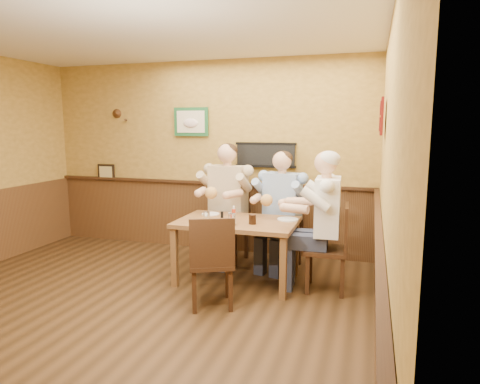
% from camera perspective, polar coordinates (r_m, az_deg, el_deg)
% --- Properties ---
extents(room, '(5.02, 5.03, 2.81)m').
position_cam_1_polar(room, '(4.27, -14.76, 6.20)').
color(room, black).
rests_on(room, ground).
extents(dining_table, '(1.40, 0.90, 0.75)m').
position_cam_1_polar(dining_table, '(5.11, -0.37, -4.80)').
color(dining_table, brown).
rests_on(dining_table, ground).
extents(chair_back_left, '(0.53, 0.53, 1.02)m').
position_cam_1_polar(chair_back_left, '(5.93, -1.57, -4.33)').
color(chair_back_left, '#3C2313').
rests_on(chair_back_left, ground).
extents(chair_back_right, '(0.53, 0.53, 0.97)m').
position_cam_1_polar(chair_back_right, '(5.70, 5.61, -5.19)').
color(chair_back_right, '#3C2313').
rests_on(chair_back_right, ground).
extents(chair_right_end, '(0.48, 0.48, 1.00)m').
position_cam_1_polar(chair_right_end, '(4.95, 11.44, -7.31)').
color(chair_right_end, '#3C2313').
rests_on(chair_right_end, ground).
extents(chair_near_side, '(0.59, 0.59, 0.97)m').
position_cam_1_polar(chair_near_side, '(4.48, -3.85, -9.09)').
color(chair_near_side, '#3C2313').
rests_on(chair_near_side, ground).
extents(diner_tan_shirt, '(0.75, 0.75, 1.46)m').
position_cam_1_polar(diner_tan_shirt, '(5.88, -1.58, -2.25)').
color(diner_tan_shirt, '#CFB68E').
rests_on(diner_tan_shirt, ground).
extents(diner_blue_polo, '(0.76, 0.76, 1.38)m').
position_cam_1_polar(diner_blue_polo, '(5.66, 5.64, -3.15)').
color(diner_blue_polo, '#839EC5').
rests_on(diner_blue_polo, ground).
extents(diner_white_elder, '(0.69, 0.69, 1.43)m').
position_cam_1_polar(diner_white_elder, '(4.90, 11.51, -4.90)').
color(diner_white_elder, white).
rests_on(diner_white_elder, ground).
extents(water_glass_left, '(0.08, 0.08, 0.12)m').
position_cam_1_polar(water_glass_left, '(5.01, -4.48, -3.32)').
color(water_glass_left, white).
rests_on(water_glass_left, dining_table).
extents(water_glass_mid, '(0.11, 0.11, 0.13)m').
position_cam_1_polar(water_glass_mid, '(4.83, -1.07, -3.66)').
color(water_glass_mid, white).
rests_on(water_glass_mid, dining_table).
extents(cola_tumbler, '(0.10, 0.10, 0.11)m').
position_cam_1_polar(cola_tumbler, '(4.88, 1.67, -3.66)').
color(cola_tumbler, black).
rests_on(cola_tumbler, dining_table).
extents(hot_sauce_bottle, '(0.05, 0.05, 0.17)m').
position_cam_1_polar(hot_sauce_bottle, '(4.98, -0.85, -3.05)').
color(hot_sauce_bottle, red).
rests_on(hot_sauce_bottle, dining_table).
extents(salt_shaker, '(0.05, 0.05, 0.09)m').
position_cam_1_polar(salt_shaker, '(5.07, -1.36, -3.31)').
color(salt_shaker, white).
rests_on(salt_shaker, dining_table).
extents(pepper_shaker, '(0.04, 0.04, 0.09)m').
position_cam_1_polar(pepper_shaker, '(5.18, -2.41, -3.08)').
color(pepper_shaker, black).
rests_on(pepper_shaker, dining_table).
extents(plate_far_left, '(0.24, 0.24, 0.01)m').
position_cam_1_polar(plate_far_left, '(5.43, -3.94, -2.92)').
color(plate_far_left, white).
rests_on(plate_far_left, dining_table).
extents(plate_far_right, '(0.28, 0.28, 0.02)m').
position_cam_1_polar(plate_far_right, '(5.14, 6.38, -3.63)').
color(plate_far_right, silver).
rests_on(plate_far_right, dining_table).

